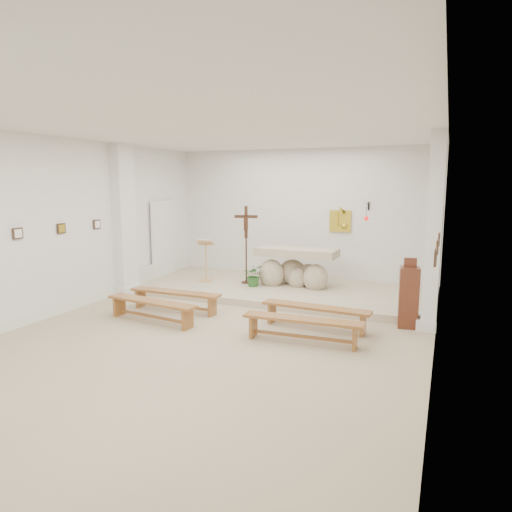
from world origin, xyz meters
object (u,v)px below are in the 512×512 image
at_px(lectern, 206,260).
at_px(crucifix_stand, 246,239).
at_px(altar, 295,270).
at_px(bench_right_front, 316,312).
at_px(donation_pedestal, 409,297).
at_px(bench_right_second, 302,324).
at_px(bench_left_front, 175,296).
at_px(bench_left_second, 152,306).

relative_size(lectern, crucifix_stand, 0.57).
height_order(lectern, crucifix_stand, crucifix_stand).
xyz_separation_m(altar, bench_right_front, (1.23, -2.60, -0.22)).
distance_m(crucifix_stand, donation_pedestal, 4.37).
distance_m(lectern, bench_right_second, 4.65).
distance_m(altar, lectern, 2.29).
height_order(bench_left_front, bench_right_second, same).
bearing_deg(bench_left_front, bench_right_second, -15.54).
bearing_deg(bench_right_second, crucifix_stand, 124.28).
bearing_deg(lectern, bench_left_front, -94.44).
bearing_deg(crucifix_stand, bench_left_second, -111.56).
bearing_deg(crucifix_stand, bench_left_front, -114.50).
distance_m(altar, bench_right_front, 2.89).
xyz_separation_m(altar, lectern, (-2.26, -0.36, 0.15)).
relative_size(donation_pedestal, bench_left_second, 0.64).
distance_m(bench_right_front, bench_right_second, 0.81).
bearing_deg(bench_left_front, bench_left_second, -90.27).
relative_size(lectern, donation_pedestal, 0.84).
bearing_deg(bench_left_front, donation_pedestal, 9.24).
height_order(altar, donation_pedestal, donation_pedestal).
xyz_separation_m(lectern, donation_pedestal, (5.01, -1.49, -0.12)).
xyz_separation_m(lectern, crucifix_stand, (1.03, 0.19, 0.57)).
height_order(bench_left_front, bench_right_front, same).
relative_size(bench_left_front, bench_right_front, 0.99).
bearing_deg(bench_right_front, donation_pedestal, 29.32).
distance_m(crucifix_stand, bench_left_second, 3.41).
bearing_deg(bench_right_front, bench_left_front, -176.93).
relative_size(lectern, bench_right_second, 0.54).
bearing_deg(donation_pedestal, lectern, 155.97).
bearing_deg(bench_right_second, bench_left_front, 161.91).
bearing_deg(lectern, donation_pedestal, -33.99).
distance_m(bench_left_front, bench_right_second, 3.08).
bearing_deg(bench_left_second, altar, 70.53).
bearing_deg(donation_pedestal, bench_right_second, -141.82).
xyz_separation_m(altar, crucifix_stand, (-1.22, -0.17, 0.72)).
xyz_separation_m(lectern, bench_right_front, (3.48, -2.24, -0.37)).
xyz_separation_m(crucifix_stand, bench_left_second, (-0.52, -3.24, -0.94)).
relative_size(crucifix_stand, donation_pedestal, 1.49).
bearing_deg(bench_left_front, crucifix_stand, 77.76).
distance_m(bench_left_second, bench_right_second, 2.97).
distance_m(crucifix_stand, bench_right_front, 3.58).
bearing_deg(bench_left_second, bench_right_second, 7.51).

